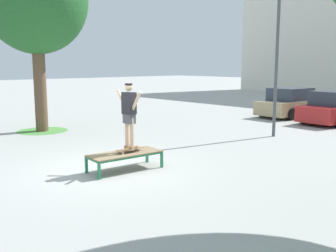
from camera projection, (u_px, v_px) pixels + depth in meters
ground_plane at (108, 169)px, 10.19m from camera, size 120.00×120.00×0.00m
skate_box at (125, 155)px, 10.02m from camera, size 0.93×1.96×0.46m
skateboard at (130, 149)px, 10.09m from camera, size 0.22×0.80×0.09m
skater at (129, 111)px, 9.93m from camera, size 1.00×0.29×1.69m
tree_near_left at (36, 0)px, 15.17m from camera, size 4.07×4.07×7.38m
grass_patch_near_left at (42, 131)px, 15.99m from camera, size 2.04×2.04×0.01m
car_tan at (291, 103)px, 20.36m from camera, size 2.05×4.26×1.50m
car_red at (336, 108)px, 18.10m from camera, size 2.06×4.27×1.50m
light_post at (278, 34)px, 14.21m from camera, size 0.36×0.36×5.83m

